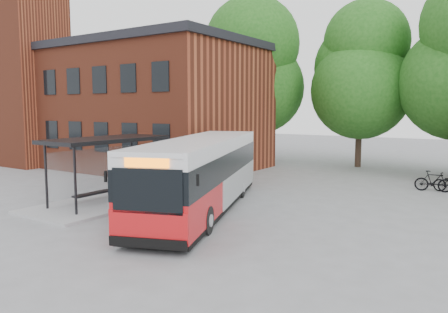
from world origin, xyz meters
The scene contains 8 objects.
ground centered at (0.00, 0.00, 0.00)m, with size 100.00×100.00×0.00m, color slate.
station_building centered at (-13.00, 9.00, 4.25)m, with size 18.40×10.40×8.50m, color maroon, non-canonical shape.
clock_tower centered at (-19.00, 5.00, 9.10)m, with size 5.20×5.20×18.20m, color maroon, non-canonical shape.
bus_shelter centered at (-4.50, -1.00, 1.45)m, with size 3.60×7.00×2.90m, color black, non-canonical shape.
tree_0 centered at (-6.00, 16.00, 5.50)m, with size 7.92×7.92×11.00m, color #1C5115, non-canonical shape.
tree_1 centered at (1.00, 17.00, 5.20)m, with size 7.92×7.92×10.40m, color #1C5115, non-canonical shape.
city_bus centered at (-0.34, 0.28, 1.46)m, with size 2.45×11.50×2.92m, color red, non-canonical shape.
bicycle_1 centered at (6.88, 9.78, 0.52)m, with size 0.49×1.73×1.04m, color black.
Camera 1 is at (10.02, -13.76, 4.14)m, focal length 35.00 mm.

